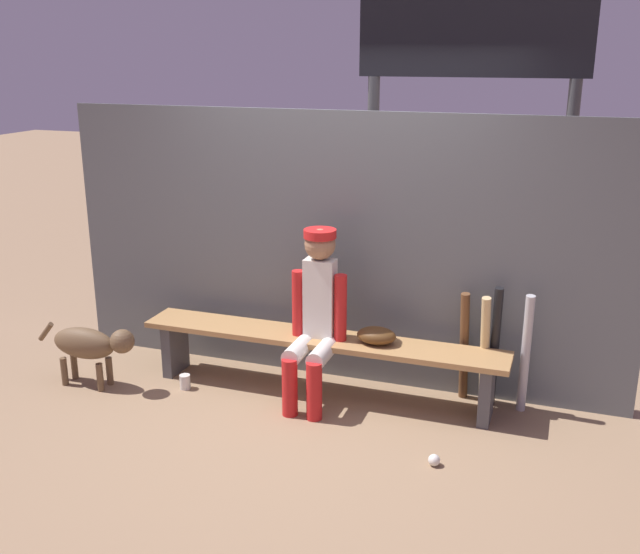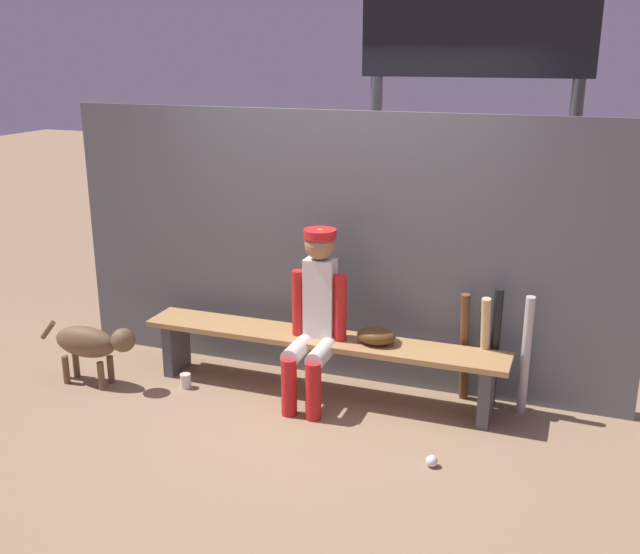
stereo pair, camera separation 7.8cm
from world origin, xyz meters
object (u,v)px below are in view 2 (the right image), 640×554
(bat_wood_dark, at_px, (464,347))
(baseball, at_px, (432,461))
(bat_aluminum_silver, at_px, (526,356))
(dugout_bench, at_px, (320,348))
(bat_wood_natural, at_px, (485,352))
(cup_on_bench, at_px, (330,330))
(cup_on_ground, at_px, (186,381))
(bat_aluminum_black, at_px, (495,348))
(scoreboard, at_px, (482,81))
(dog, at_px, (92,343))
(baseball_glove, at_px, (376,336))
(player_seated, at_px, (315,312))

(bat_wood_dark, xyz_separation_m, baseball, (-0.02, -0.96, -0.38))
(bat_wood_dark, relative_size, bat_aluminum_silver, 0.94)
(dugout_bench, distance_m, bat_wood_natural, 1.18)
(bat_wood_natural, height_order, cup_on_bench, bat_wood_natural)
(baseball, relative_size, cup_on_ground, 0.67)
(bat_wood_dark, relative_size, baseball, 11.16)
(bat_aluminum_black, distance_m, scoreboard, 2.20)
(baseball, distance_m, dog, 2.69)
(cup_on_ground, height_order, dog, dog)
(bat_wood_dark, distance_m, baseball, 1.04)
(bat_aluminum_silver, xyz_separation_m, dog, (-3.11, -0.63, -0.10))
(baseball, height_order, cup_on_bench, cup_on_bench)
(dugout_bench, distance_m, baseball_glove, 0.45)
(baseball_glove, height_order, baseball, baseball_glove)
(baseball_glove, bearing_deg, scoreboard, 74.48)
(bat_aluminum_black, height_order, cup_on_bench, bat_aluminum_black)
(bat_aluminum_silver, bearing_deg, baseball_glove, -169.18)
(bat_wood_natural, bearing_deg, baseball_glove, -165.26)
(player_seated, height_order, baseball, player_seated)
(baseball_glove, distance_m, cup_on_ground, 1.51)
(bat_wood_natural, bearing_deg, baseball, -100.64)
(bat_aluminum_black, distance_m, cup_on_ground, 2.30)
(bat_aluminum_black, distance_m, cup_on_bench, 1.17)
(dugout_bench, relative_size, baseball, 36.76)
(player_seated, bearing_deg, bat_wood_natural, 14.47)
(bat_aluminum_black, height_order, baseball, bat_aluminum_black)
(dugout_bench, bearing_deg, baseball, -35.47)
(dugout_bench, relative_size, bat_aluminum_black, 3.02)
(bat_wood_natural, bearing_deg, player_seated, -165.53)
(dugout_bench, relative_size, cup_on_bench, 24.73)
(baseball_glove, xyz_separation_m, baseball, (0.57, -0.70, -0.48))
(bat_aluminum_silver, relative_size, cup_on_ground, 7.98)
(player_seated, height_order, bat_wood_natural, player_seated)
(scoreboard, relative_size, dog, 3.78)
(player_seated, relative_size, baseball, 17.01)
(baseball_glove, relative_size, baseball, 3.78)
(dugout_bench, relative_size, scoreboard, 0.85)
(baseball_glove, relative_size, cup_on_ground, 2.55)
(bat_wood_natural, bearing_deg, cup_on_ground, -168.25)
(baseball_glove, height_order, cup_on_ground, baseball_glove)
(scoreboard, bearing_deg, cup_on_ground, -136.29)
(player_seated, relative_size, bat_wood_natural, 1.49)
(dugout_bench, height_order, player_seated, player_seated)
(bat_wood_natural, xyz_separation_m, bat_aluminum_black, (0.06, 0.03, 0.03))
(player_seated, relative_size, cup_on_bench, 11.44)
(baseball_glove, distance_m, scoreboard, 2.30)
(bat_wood_dark, relative_size, bat_aluminum_black, 0.92)
(bat_wood_natural, relative_size, baseball, 11.44)
(baseball_glove, xyz_separation_m, dog, (-2.09, -0.44, -0.18))
(cup_on_bench, bearing_deg, bat_aluminum_silver, 7.79)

